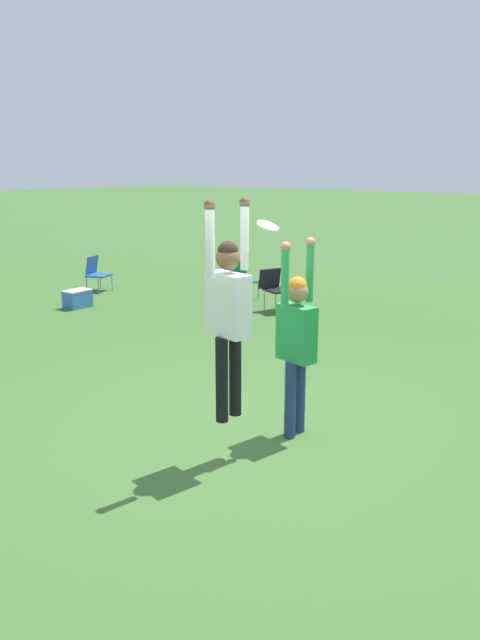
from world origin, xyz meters
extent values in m
plane|color=#3D662D|center=(0.00, 0.00, 0.00)|extent=(120.00, 120.00, 0.00)
cylinder|color=black|center=(-0.69, -0.25, 0.85)|extent=(0.12, 0.12, 0.83)
cylinder|color=black|center=(-0.48, -0.25, 0.85)|extent=(0.12, 0.12, 0.83)
cube|color=white|center=(-0.58, -0.25, 1.57)|extent=(0.30, 0.49, 0.59)
sphere|color=brown|center=(-0.58, -0.25, 2.00)|extent=(0.23, 0.23, 0.23)
sphere|color=black|center=(-0.58, -0.25, 2.06)|extent=(0.19, 0.19, 0.19)
cylinder|color=white|center=(-0.84, -0.25, 2.17)|extent=(0.08, 0.08, 0.63)
sphere|color=brown|center=(-0.84, -0.25, 2.49)|extent=(0.10, 0.10, 0.10)
cylinder|color=white|center=(-0.33, -0.25, 2.17)|extent=(0.08, 0.08, 0.63)
sphere|color=brown|center=(-0.33, -0.25, 2.49)|extent=(0.10, 0.10, 0.10)
cylinder|color=navy|center=(0.20, -0.45, 0.42)|extent=(0.12, 0.12, 0.84)
cylinder|color=navy|center=(0.39, -0.45, 0.42)|extent=(0.12, 0.12, 0.84)
cube|color=green|center=(0.30, -0.45, 1.13)|extent=(0.29, 0.46, 0.59)
sphere|color=#9E704C|center=(0.30, -0.45, 1.57)|extent=(0.23, 0.23, 0.23)
sphere|color=orange|center=(0.30, -0.45, 1.63)|extent=(0.19, 0.19, 0.19)
cylinder|color=green|center=(0.06, -0.45, 1.74)|extent=(0.08, 0.08, 0.63)
sphere|color=#9E704C|center=(0.06, -0.45, 2.05)|extent=(0.10, 0.10, 0.10)
cylinder|color=green|center=(0.54, -0.45, 1.74)|extent=(0.08, 0.08, 0.63)
sphere|color=#9E704C|center=(0.54, -0.45, 2.05)|extent=(0.10, 0.10, 0.10)
cylinder|color=white|center=(-0.10, -0.35, 2.27)|extent=(0.22, 0.21, 0.10)
cylinder|color=gray|center=(4.84, 2.73, 0.22)|extent=(0.02, 0.02, 0.44)
cylinder|color=gray|center=(5.24, 2.73, 0.22)|extent=(0.02, 0.02, 0.44)
cylinder|color=gray|center=(4.84, 3.14, 0.22)|extent=(0.02, 0.02, 0.44)
cylinder|color=gray|center=(5.24, 3.14, 0.22)|extent=(0.02, 0.02, 0.44)
cube|color=black|center=(5.04, 2.93, 0.43)|extent=(0.62, 0.62, 0.04)
cube|color=black|center=(5.04, 3.15, 0.64)|extent=(0.48, 0.28, 0.39)
cylinder|color=gray|center=(5.35, 3.96, 0.21)|extent=(0.02, 0.02, 0.42)
cylinder|color=gray|center=(5.79, 3.96, 0.21)|extent=(0.02, 0.02, 0.42)
cylinder|color=gray|center=(5.35, 4.40, 0.21)|extent=(0.02, 0.02, 0.42)
cylinder|color=gray|center=(5.79, 4.40, 0.21)|extent=(0.02, 0.02, 0.42)
cube|color=#1E753D|center=(5.57, 4.18, 0.40)|extent=(0.71, 0.71, 0.04)
cube|color=#1E753D|center=(5.57, 4.42, 0.61)|extent=(0.50, 0.35, 0.39)
cylinder|color=gray|center=(4.06, 7.18, 0.19)|extent=(0.02, 0.02, 0.38)
cylinder|color=gray|center=(4.47, 7.18, 0.19)|extent=(0.02, 0.02, 0.38)
cylinder|color=gray|center=(4.06, 7.58, 0.19)|extent=(0.02, 0.02, 0.38)
cylinder|color=gray|center=(4.47, 7.58, 0.19)|extent=(0.02, 0.02, 0.38)
cube|color=#235193|center=(4.26, 7.38, 0.36)|extent=(0.62, 0.62, 0.04)
cube|color=#235193|center=(4.26, 7.60, 0.59)|extent=(0.48, 0.28, 0.42)
cube|color=#336BB7|center=(2.85, 6.39, 0.17)|extent=(0.51, 0.35, 0.34)
cube|color=silver|center=(2.85, 6.39, 0.35)|extent=(0.52, 0.36, 0.02)
camera|label=1|loc=(-5.03, -3.76, 2.83)|focal=35.00mm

